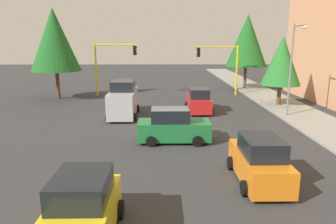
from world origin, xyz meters
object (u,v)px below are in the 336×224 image
traffic_signal_far_right (113,59)px  car_red (199,101)px  tree_opposite_side (54,40)px  delivery_van_silver (123,100)px  tree_roadside_far (247,41)px  street_lamp_curbside (293,60)px  car_yellow (82,212)px  car_green (173,127)px  traffic_signal_far_left (220,60)px  tree_roadside_mid (282,61)px  car_orange (259,161)px

traffic_signal_far_right → car_red: (8.14, 8.21, -3.00)m
tree_opposite_side → delivery_van_silver: 11.65m
traffic_signal_far_right → tree_roadside_far: size_ratio=0.63×
traffic_signal_far_right → street_lamp_curbside: (10.39, 14.87, 0.45)m
tree_roadside_far → car_red: 14.82m
car_yellow → tree_roadside_far: bearing=157.2°
traffic_signal_far_right → car_green: traffic_signal_far_right is taller
car_red → traffic_signal_far_right: bearing=-134.8°
car_red → car_green: same height
traffic_signal_far_left → tree_roadside_mid: size_ratio=0.85×
tree_opposite_side → car_yellow: 25.11m
traffic_signal_far_right → traffic_signal_far_left: size_ratio=1.04×
street_lamp_curbside → car_yellow: 19.36m
street_lamp_curbside → tree_roadside_far: 14.46m
tree_roadside_mid → car_green: tree_roadside_mid is taller
traffic_signal_far_right → car_yellow: bearing=6.5°
traffic_signal_far_left → tree_roadside_far: 5.91m
car_red → car_orange: bearing=4.4°
street_lamp_curbside → car_yellow: size_ratio=1.79×
street_lamp_curbside → tree_opposite_side: bearing=-112.6°
car_yellow → car_red: same height
delivery_van_silver → street_lamp_curbside: bearing=86.6°
traffic_signal_far_right → tree_roadside_far: 15.80m
car_red → car_orange: 13.30m
traffic_signal_far_left → tree_opposite_side: 16.88m
tree_roadside_mid → delivery_van_silver: size_ratio=1.29×
car_green → street_lamp_curbside: bearing=121.9°
traffic_signal_far_right → car_yellow: 25.55m
traffic_signal_far_left → traffic_signal_far_right: bearing=-90.0°
delivery_van_silver → car_red: delivery_van_silver is taller
delivery_van_silver → car_green: (6.35, 3.65, -0.38)m
tree_opposite_side → car_green: tree_opposite_side is taller
traffic_signal_far_right → car_red: 11.95m
traffic_signal_far_right → tree_opposite_side: 6.02m
traffic_signal_far_right → street_lamp_curbside: 18.15m
traffic_signal_far_left → car_yellow: traffic_signal_far_left is taller
delivery_van_silver → traffic_signal_far_right: bearing=-167.2°
traffic_signal_far_left → street_lamp_curbside: street_lamp_curbside is taller
traffic_signal_far_right → street_lamp_curbside: bearing=55.1°
car_red → car_yellow: bearing=-17.3°
traffic_signal_far_left → car_orange: bearing=-5.5°
car_yellow → car_red: size_ratio=0.97×
traffic_signal_far_right → tree_roadside_mid: bearing=69.0°
car_orange → street_lamp_curbside: bearing=152.9°
traffic_signal_far_right → traffic_signal_far_left: traffic_signal_far_right is taller
car_yellow → car_green: same height
traffic_signal_far_right → traffic_signal_far_left: bearing=90.0°
traffic_signal_far_right → tree_roadside_far: tree_roadside_far is taller
tree_roadside_mid → car_red: tree_roadside_mid is taller
traffic_signal_far_left → tree_opposite_side: tree_opposite_side is taller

